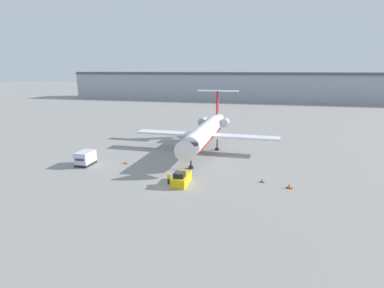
% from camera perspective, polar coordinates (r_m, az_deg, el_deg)
% --- Properties ---
extents(ground_plane, '(600.00, 600.00, 0.00)m').
position_cam_1_polar(ground_plane, '(41.54, -2.80, -7.98)').
color(ground_plane, gray).
extents(terminal_building, '(180.00, 16.80, 14.08)m').
position_cam_1_polar(terminal_building, '(157.54, 9.63, 10.79)').
color(terminal_building, '#9EA3AD').
rests_on(terminal_building, ground).
extents(airplane_main, '(28.03, 29.37, 10.82)m').
position_cam_1_polar(airplane_main, '(58.21, 2.64, 2.44)').
color(airplane_main, white).
rests_on(airplane_main, ground).
extents(pushback_tug, '(2.00, 4.31, 2.00)m').
position_cam_1_polar(pushback_tug, '(42.00, -2.07, -6.61)').
color(pushback_tug, yellow).
rests_on(pushback_tug, ground).
extents(luggage_cart, '(2.18, 3.37, 2.34)m').
position_cam_1_polar(luggage_cart, '(52.93, -19.64, -2.57)').
color(luggage_cart, '#232326').
rests_on(luggage_cart, ground).
extents(worker_near_tug, '(0.40, 0.24, 1.64)m').
position_cam_1_polar(worker_near_tug, '(41.94, -4.45, -6.54)').
color(worker_near_tug, '#232838').
rests_on(worker_near_tug, ground).
extents(traffic_cone_left, '(0.66, 0.66, 0.61)m').
position_cam_1_polar(traffic_cone_left, '(52.08, -12.51, -3.35)').
color(traffic_cone_left, black).
rests_on(traffic_cone_left, ground).
extents(traffic_cone_right, '(0.56, 0.56, 0.64)m').
position_cam_1_polar(traffic_cone_right, '(43.87, 13.25, -6.71)').
color(traffic_cone_right, black).
rests_on(traffic_cone_right, ground).
extents(traffic_cone_mid, '(0.71, 0.71, 0.70)m').
position_cam_1_polar(traffic_cone_mid, '(42.71, 18.08, -7.58)').
color(traffic_cone_mid, black).
rests_on(traffic_cone_mid, ground).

